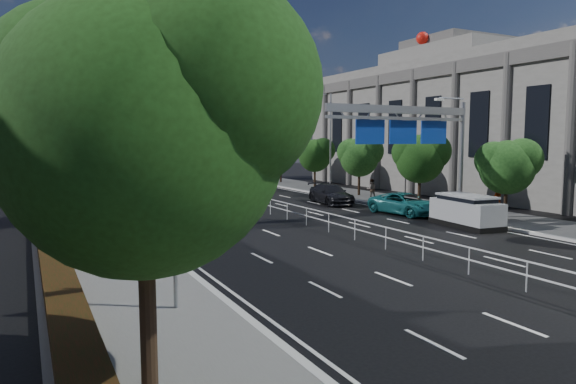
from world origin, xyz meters
TOP-DOWN VIEW (x-y plane):
  - ground at (0.00, 0.00)m, footprint 160.00×160.00m
  - sidewalk_near at (-11.50, 0.00)m, footprint 5.00×140.00m
  - kerb_near at (-9.00, 0.00)m, footprint 0.25×140.00m
  - median_fence at (0.00, 22.50)m, footprint 0.05×85.00m
  - hedge_near at (-13.30, 5.00)m, footprint 1.00×36.00m
  - toilet_sign at (-10.95, 0.00)m, footprint 1.62×0.18m
  - overhead_gantry at (6.74, 10.05)m, footprint 10.24×0.38m
  - streetlight_far at (10.50, 26.00)m, footprint 2.78×2.40m
  - civic_hall at (23.72, 22.00)m, footprint 14.40×36.00m
  - near_tree_big at (-12.13, -4.53)m, footprint 5.72×5.33m
  - near_tree_back at (-11.94, 17.97)m, footprint 4.84×4.51m
  - far_tree_c at (11.24, 6.98)m, footprint 3.52×3.28m
  - far_tree_d at (11.25, 14.48)m, footprint 3.85×3.59m
  - far_tree_e at (11.25, 21.98)m, footprint 3.63×3.38m
  - far_tree_f at (11.24, 29.48)m, footprint 3.52×3.28m
  - far_tree_g at (11.25, 36.98)m, footprint 3.96×3.69m
  - far_tree_h at (11.24, 44.48)m, footprint 3.41×3.18m
  - white_minivan at (-4.94, 26.21)m, footprint 2.00×4.49m
  - red_bus at (-7.50, 37.84)m, footprint 4.04×12.10m
  - near_car_silver at (-2.87, 36.78)m, footprint 2.22×4.93m
  - near_car_dark at (-7.08, 50.75)m, footprint 2.35×5.18m
  - silver_minivan at (7.72, 6.71)m, footprint 2.31×4.52m
  - parked_car_teal at (7.79, 12.00)m, footprint 2.98×5.29m
  - parked_car_dark at (6.50, 19.00)m, footprint 2.69×5.31m
  - pedestrian_a at (11.63, 7.93)m, footprint 0.76×0.54m
  - pedestrian_b at (10.26, 18.95)m, footprint 0.96×0.87m

SIDE VIEW (x-z plane):
  - ground at x=0.00m, z-range 0.00..0.00m
  - sidewalk_near at x=-11.50m, z-range 0.00..0.14m
  - kerb_near at x=-9.00m, z-range -0.01..0.15m
  - hedge_near at x=-13.30m, z-range 0.14..0.58m
  - median_fence at x=0.00m, z-range 0.01..1.04m
  - parked_car_teal at x=7.79m, z-range 0.00..1.40m
  - parked_car_dark at x=6.50m, z-range 0.00..1.48m
  - near_car_silver at x=-2.87m, z-range 0.00..1.64m
  - near_car_dark at x=-7.08m, z-range 0.00..1.65m
  - silver_minivan at x=7.72m, z-range -0.02..1.79m
  - pedestrian_b at x=10.26m, z-range 0.14..1.74m
  - white_minivan at x=-4.94m, z-range -0.02..1.92m
  - pedestrian_a at x=11.63m, z-range 0.14..2.11m
  - red_bus at x=-7.50m, z-range 0.08..3.62m
  - toilet_sign at x=-10.95m, z-range 0.77..5.11m
  - far_tree_h at x=11.24m, z-range 0.97..5.88m
  - far_tree_c at x=11.24m, z-range 0.95..5.90m
  - far_tree_f at x=11.24m, z-range 0.98..6.00m
  - far_tree_e at x=11.25m, z-range 0.99..6.12m
  - far_tree_d at x=11.25m, z-range 1.02..6.36m
  - far_tree_g at x=11.25m, z-range 1.03..6.48m
  - near_tree_back at x=-11.94m, z-range 1.27..7.96m
  - streetlight_far at x=10.50m, z-range 0.71..9.71m
  - near_tree_big at x=-12.13m, z-range 1.42..9.13m
  - overhead_gantry at x=6.74m, z-range 1.88..9.33m
  - civic_hall at x=23.72m, z-range -0.91..13.44m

